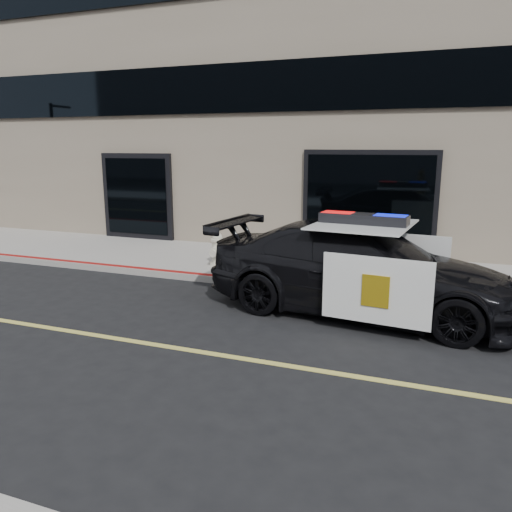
% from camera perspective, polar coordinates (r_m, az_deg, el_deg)
% --- Properties ---
extents(ground, '(120.00, 120.00, 0.00)m').
position_cam_1_polar(ground, '(6.87, 12.06, -13.46)').
color(ground, black).
rests_on(ground, ground).
extents(sidewalk_n, '(60.00, 3.50, 0.15)m').
position_cam_1_polar(sidewalk_n, '(11.78, 16.00, -2.24)').
color(sidewalk_n, gray).
rests_on(sidewalk_n, ground).
extents(building_n, '(60.00, 7.00, 12.00)m').
position_cam_1_polar(building_n, '(16.93, 18.96, 22.17)').
color(building_n, '#756856').
rests_on(building_n, ground).
extents(police_car, '(3.35, 5.98, 1.81)m').
position_cam_1_polar(police_car, '(9.16, 11.94, -1.44)').
color(police_car, black).
rests_on(police_car, ground).
extents(fire_hydrant, '(0.37, 0.52, 0.82)m').
position_cam_1_polar(fire_hydrant, '(11.98, -4.44, 0.71)').
color(fire_hydrant, beige).
rests_on(fire_hydrant, sidewalk_n).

